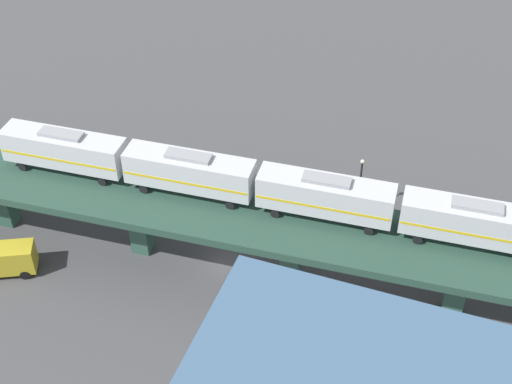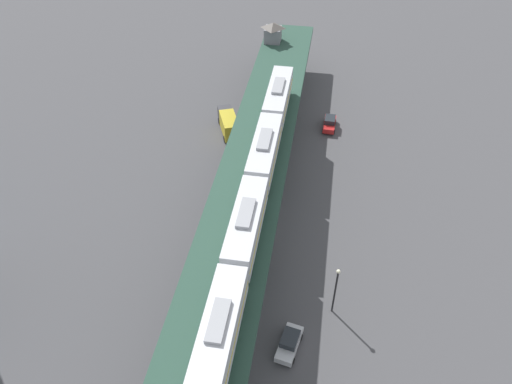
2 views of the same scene
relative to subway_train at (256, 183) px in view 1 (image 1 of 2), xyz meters
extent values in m
plane|color=#424244|center=(1.60, -2.62, -9.75)|extent=(400.00, 400.00, 0.00)
cube|color=#244135|center=(1.60, -2.62, -2.94)|extent=(15.25, 92.37, 0.80)
cube|color=#2D5142|center=(3.36, -26.05, -6.54)|extent=(1.93, 1.93, 6.41)
cube|color=#2D5142|center=(2.24, -11.09, -6.54)|extent=(1.93, 1.93, 6.41)
cube|color=#2D5142|center=(1.11, 3.87, -6.54)|extent=(1.93, 1.93, 6.41)
cube|color=#2D5142|center=(-0.01, 18.82, -6.54)|extent=(1.93, 1.93, 6.41)
cube|color=silver|center=(1.41, -18.85, 0.00)|extent=(3.69, 12.18, 3.10)
cube|color=gold|center=(1.41, -18.85, -0.30)|extent=(3.71, 11.94, 0.24)
cube|color=gray|center=(1.41, -18.85, 1.73)|extent=(1.71, 4.29, 0.36)
cylinder|color=black|center=(0.54, -23.12, -2.12)|extent=(0.28, 0.85, 0.84)
cylinder|color=black|center=(2.91, -22.95, -2.12)|extent=(0.28, 0.85, 0.84)
cylinder|color=black|center=(-0.09, -14.75, -2.12)|extent=(0.28, 0.85, 0.84)
cylinder|color=black|center=(2.28, -14.57, -2.12)|extent=(0.28, 0.85, 0.84)
cube|color=silver|center=(0.47, -6.28, 0.00)|extent=(3.69, 12.18, 3.10)
cube|color=gold|center=(0.47, -6.28, -0.30)|extent=(3.71, 11.94, 0.24)
cube|color=gray|center=(0.47, -6.28, 1.73)|extent=(1.71, 4.29, 0.36)
cylinder|color=black|center=(-0.40, -10.56, -2.12)|extent=(0.28, 0.85, 0.84)
cylinder|color=black|center=(1.97, -10.38, -2.12)|extent=(0.28, 0.85, 0.84)
cylinder|color=black|center=(-1.03, -2.18, -2.12)|extent=(0.28, 0.85, 0.84)
cylinder|color=black|center=(1.34, -2.01, -2.12)|extent=(0.28, 0.85, 0.84)
cube|color=silver|center=(-0.47, 6.28, 0.00)|extent=(3.69, 12.18, 3.10)
cube|color=gold|center=(-0.47, 6.28, -0.30)|extent=(3.71, 11.94, 0.24)
cube|color=gray|center=(-0.47, 6.28, 1.73)|extent=(1.71, 4.29, 0.36)
cylinder|color=black|center=(-1.34, 2.01, -2.12)|extent=(0.28, 0.85, 0.84)
cylinder|color=black|center=(1.03, 2.18, -2.12)|extent=(0.28, 0.85, 0.84)
cylinder|color=black|center=(-1.97, 10.38, -2.12)|extent=(0.28, 0.85, 0.84)
cylinder|color=black|center=(0.40, 10.56, -2.12)|extent=(0.28, 0.85, 0.84)
cube|color=silver|center=(-1.41, 18.85, 0.00)|extent=(3.69, 12.18, 3.10)
cube|color=gold|center=(-1.41, 18.85, -0.30)|extent=(3.71, 11.94, 0.24)
cube|color=gray|center=(-1.41, 18.85, 1.73)|extent=(1.71, 4.29, 0.36)
cylinder|color=black|center=(-2.28, 14.57, -2.12)|extent=(0.28, 0.85, 0.84)
cylinder|color=black|center=(0.09, 14.75, -2.12)|extent=(0.28, 0.85, 0.84)
cube|color=#B7BABF|center=(-6.64, 13.09, -9.02)|extent=(2.30, 4.58, 0.80)
cube|color=#1E2328|center=(-6.66, 12.94, -8.24)|extent=(1.89, 2.38, 0.76)
cylinder|color=black|center=(-7.66, 11.77, -9.42)|extent=(0.32, 0.68, 0.66)
cylinder|color=black|center=(-5.96, 11.57, -9.42)|extent=(0.32, 0.68, 0.66)
cylinder|color=black|center=(-7.32, 14.61, -9.42)|extent=(0.32, 0.68, 0.66)
cylinder|color=black|center=(-5.62, 14.41, -9.42)|extent=(0.32, 0.68, 0.66)
cube|color=#AD1E1E|center=(-5.56, -27.30, -9.02)|extent=(1.97, 4.47, 0.80)
cube|color=#1E2328|center=(-5.55, -27.45, -8.24)|extent=(1.73, 2.26, 0.76)
cylinder|color=black|center=(-6.35, -28.76, -9.42)|extent=(0.27, 0.67, 0.66)
cylinder|color=black|center=(-4.65, -28.69, -9.42)|extent=(0.27, 0.67, 0.66)
cylinder|color=black|center=(-6.47, -25.90, -9.42)|extent=(0.27, 0.67, 0.66)
cylinder|color=black|center=(-4.76, -25.83, -9.42)|extent=(0.27, 0.67, 0.66)
cube|color=silver|center=(-5.60, 23.17, -9.02)|extent=(3.02, 4.74, 0.80)
cube|color=#1E2328|center=(-5.55, 23.03, -8.24)|extent=(2.22, 2.59, 0.76)
cylinder|color=black|center=(-5.99, 21.55, -9.42)|extent=(0.42, 0.70, 0.66)
cylinder|color=black|center=(-4.36, 22.06, -9.42)|extent=(0.42, 0.70, 0.66)
cube|color=gold|center=(9.51, -21.62, -7.90)|extent=(4.39, 5.68, 2.70)
cylinder|color=black|center=(7.89, -20.69, -9.25)|extent=(0.76, 1.05, 1.00)
cylinder|color=black|center=(9.74, -19.76, -9.25)|extent=(0.76, 1.05, 1.00)
cylinder|color=black|center=(-10.35, 7.54, -6.50)|extent=(0.20, 0.20, 6.50)
sphere|color=beige|center=(-10.35, 7.54, -3.03)|extent=(0.44, 0.44, 0.44)
camera|label=1|loc=(46.40, 16.89, 39.84)|focal=50.00mm
camera|label=2|loc=(-9.79, 40.49, 36.30)|focal=35.00mm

